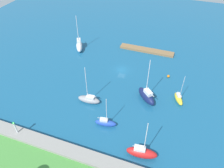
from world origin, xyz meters
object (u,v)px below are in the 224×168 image
sailboat_navy_along_channel (146,96)px  sailboat_yellow_inner_mooring (179,98)px  sailboat_white_center_basin (79,46)px  sailboat_red_outer_mooring (142,152)px  mooring_buoy_orange (168,76)px  pier_dock (147,50)px  sailboat_gray_near_pier (89,99)px  sailboat_blue_off_beacon (106,123)px  harbor_beacon (15,127)px

sailboat_navy_along_channel → sailboat_yellow_inner_mooring: sailboat_navy_along_channel is taller
sailboat_white_center_basin → sailboat_yellow_inner_mooring: bearing=40.3°
sailboat_red_outer_mooring → mooring_buoy_orange: 31.02m
pier_dock → sailboat_white_center_basin: size_ratio=1.51×
sailboat_red_outer_mooring → mooring_buoy_orange: bearing=80.5°
sailboat_red_outer_mooring → sailboat_gray_near_pier: (18.26, -11.64, -0.21)m
pier_dock → sailboat_yellow_inner_mooring: size_ratio=2.25×
sailboat_navy_along_channel → sailboat_yellow_inner_mooring: (-8.85, -2.80, -0.72)m
mooring_buoy_orange → sailboat_white_center_basin: bearing=-9.6°
sailboat_gray_near_pier → mooring_buoy_orange: 27.57m
sailboat_navy_along_channel → sailboat_red_outer_mooring: bearing=145.0°
sailboat_navy_along_channel → sailboat_red_outer_mooring: (-3.12, 18.14, -0.34)m
sailboat_navy_along_channel → sailboat_gray_near_pier: bearing=68.5°
sailboat_white_center_basin → sailboat_blue_off_beacon: sailboat_white_center_basin is taller
sailboat_navy_along_channel → mooring_buoy_orange: 13.65m
pier_dock → sailboat_blue_off_beacon: size_ratio=2.18×
pier_dock → sailboat_gray_near_pier: bearing=74.3°
sailboat_white_center_basin → mooring_buoy_orange: 35.90m
sailboat_white_center_basin → sailboat_yellow_inner_mooring: size_ratio=1.49×
sailboat_navy_along_channel → sailboat_red_outer_mooring: size_ratio=1.18×
sailboat_red_outer_mooring → pier_dock: bearing=94.5°
pier_dock → mooring_buoy_orange: mooring_buoy_orange is taller
pier_dock → sailboat_red_outer_mooring: sailboat_red_outer_mooring is taller
sailboat_white_center_basin → sailboat_gray_near_pier: bearing=4.1°
sailboat_gray_near_pier → sailboat_blue_off_beacon: bearing=137.2°
pier_dock → sailboat_red_outer_mooring: 45.43m
sailboat_navy_along_channel → sailboat_gray_near_pier: (15.14, 6.50, -0.55)m
sailboat_blue_off_beacon → sailboat_gray_near_pier: bearing=130.9°
sailboat_white_center_basin → sailboat_red_outer_mooring: sailboat_white_center_basin is taller
harbor_beacon → sailboat_blue_off_beacon: sailboat_blue_off_beacon is taller
sailboat_white_center_basin → mooring_buoy_orange: sailboat_white_center_basin is taller
mooring_buoy_orange → sailboat_red_outer_mooring: bearing=87.5°
harbor_beacon → sailboat_navy_along_channel: sailboat_navy_along_channel is taller
sailboat_navy_along_channel → sailboat_blue_off_beacon: sailboat_navy_along_channel is taller
sailboat_navy_along_channel → sailboat_blue_off_beacon: size_ratio=1.44×
harbor_beacon → mooring_buoy_orange: 47.59m
sailboat_gray_near_pier → mooring_buoy_orange: size_ratio=13.56×
sailboat_red_outer_mooring → sailboat_blue_off_beacon: sailboat_red_outer_mooring is taller
harbor_beacon → sailboat_gray_near_pier: sailboat_gray_near_pier is taller
pier_dock → sailboat_gray_near_pier: (9.25, 32.88, 0.65)m
sailboat_yellow_inner_mooring → mooring_buoy_orange: size_ratio=10.20×
harbor_beacon → sailboat_yellow_inner_mooring: size_ratio=0.41×
harbor_beacon → mooring_buoy_orange: harbor_beacon is taller
harbor_beacon → sailboat_gray_near_pier: (-11.20, -16.75, -2.67)m
sailboat_yellow_inner_mooring → pier_dock: bearing=-173.4°
mooring_buoy_orange → pier_dock: bearing=-52.5°
sailboat_navy_along_channel → sailboat_blue_off_beacon: bearing=104.3°
pier_dock → sailboat_yellow_inner_mooring: bearing=122.0°
harbor_beacon → sailboat_blue_off_beacon: 21.62m
pier_dock → sailboat_white_center_basin: 26.13m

